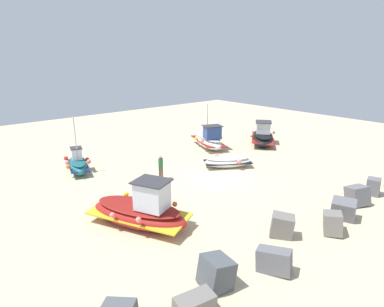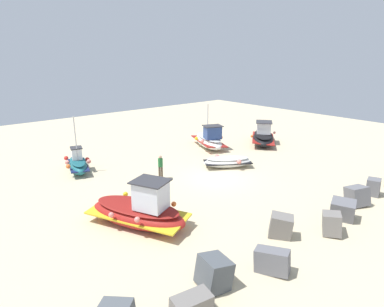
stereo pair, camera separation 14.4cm
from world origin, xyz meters
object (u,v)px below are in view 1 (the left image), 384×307
fishing_boat_3 (78,164)px  fishing_boat_4 (141,211)px  fishing_boat_0 (209,140)px  fishing_boat_1 (263,136)px  person_walking (161,165)px  fishing_boat_2 (228,162)px

fishing_boat_3 → fishing_boat_4: (0.75, 9.52, 0.17)m
fishing_boat_0 → fishing_boat_1: size_ratio=1.00×
fishing_boat_0 → person_walking: 8.65m
person_walking → fishing_boat_0: bearing=163.6°
fishing_boat_3 → person_walking: 6.24m
fishing_boat_0 → fishing_boat_4: 14.68m
fishing_boat_4 → fishing_boat_3: bearing=151.2°
fishing_boat_3 → fishing_boat_0: bearing=-80.9°
fishing_boat_2 → fishing_boat_3: bearing=176.9°
fishing_boat_4 → person_walking: size_ratio=3.35×
fishing_boat_1 → person_walking: 12.67m
fishing_boat_2 → fishing_boat_3: (8.87, -6.27, 0.17)m
fishing_boat_4 → fishing_boat_2: bearing=84.3°
fishing_boat_1 → fishing_boat_2: fishing_boat_1 is taller
fishing_boat_1 → fishing_boat_3: size_ratio=1.21×
fishing_boat_0 → fishing_boat_3: (11.51, -1.44, -0.12)m
fishing_boat_2 → person_walking: size_ratio=2.26×
fishing_boat_3 → fishing_boat_4: size_ratio=0.73×
fishing_boat_1 → fishing_boat_3: 16.69m
fishing_boat_0 → fishing_boat_2: size_ratio=1.31×
fishing_boat_2 → fishing_boat_4: bearing=-129.2°
fishing_boat_1 → person_walking: fishing_boat_1 is taller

